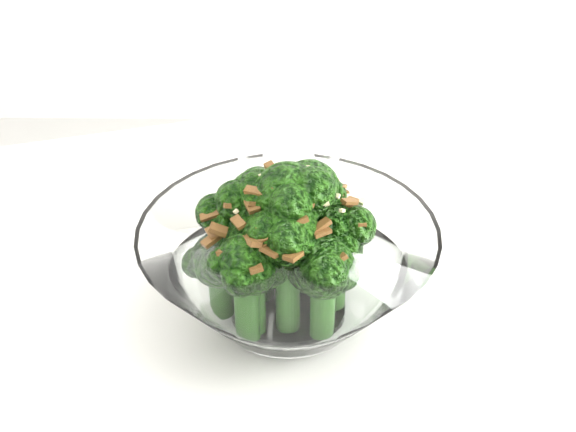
{
  "coord_description": "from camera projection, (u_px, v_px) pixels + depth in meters",
  "views": [
    {
      "loc": [
        -0.1,
        -0.37,
        1.11
      ],
      "look_at": [
        -0.1,
        0.04,
        0.83
      ],
      "focal_mm": 50.0,
      "sensor_mm": 36.0,
      "label": 1
    }
  ],
  "objects": [
    {
      "name": "broccoli_dish",
      "position": [
        286.0,
        261.0,
        0.51
      ],
      "size": [
        0.19,
        0.19,
        0.12
      ],
      "color": "white",
      "rests_on": "table"
    }
  ]
}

